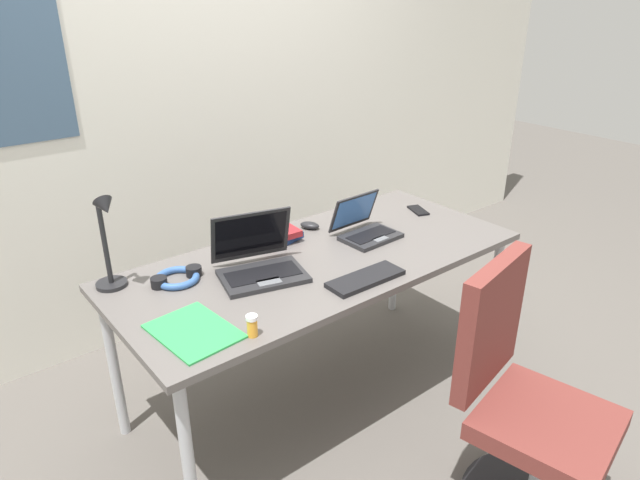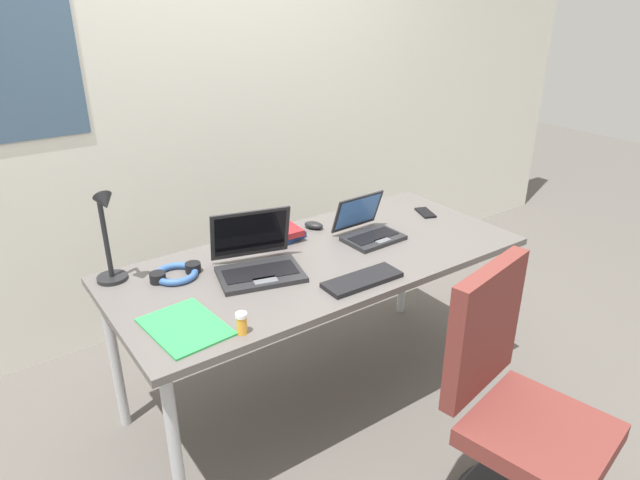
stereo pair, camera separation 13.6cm
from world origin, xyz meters
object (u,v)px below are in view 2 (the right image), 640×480
at_px(laptop_center, 369,230).
at_px(computer_mouse, 314,225).
at_px(cell_phone, 425,213).
at_px(external_keyboard, 362,280).
at_px(pill_bottle, 242,323).
at_px(book_stack, 282,234).
at_px(headphones, 176,273).
at_px(paper_folder_front_left, 185,327).
at_px(laptop_back_right, 257,261).
at_px(office_chair, 517,427).
at_px(desk_lamp, 108,238).

height_order(laptop_center, computer_mouse, laptop_center).
bearing_deg(computer_mouse, cell_phone, -45.73).
xyz_separation_m(external_keyboard, pill_bottle, (-0.56, -0.05, 0.03)).
relative_size(external_keyboard, book_stack, 1.57).
distance_m(headphones, book_stack, 0.55).
height_order(book_stack, paper_folder_front_left, book_stack).
xyz_separation_m(external_keyboard, computer_mouse, (0.15, 0.56, 0.01)).
distance_m(laptop_back_right, laptop_center, 0.59).
xyz_separation_m(cell_phone, office_chair, (-0.55, -1.04, -0.35)).
distance_m(desk_lamp, cell_phone, 1.56).
bearing_deg(office_chair, headphones, 124.15).
height_order(computer_mouse, pill_bottle, pill_bottle).
bearing_deg(headphones, office_chair, -55.85).
bearing_deg(laptop_center, external_keyboard, -132.92).
relative_size(desk_lamp, paper_folder_front_left, 1.29).
distance_m(laptop_center, paper_folder_front_left, 1.03).
distance_m(computer_mouse, office_chair, 1.27).
bearing_deg(computer_mouse, paper_folder_front_left, 179.09).
height_order(cell_phone, book_stack, book_stack).
bearing_deg(headphones, external_keyboard, -38.58).
bearing_deg(office_chair, paper_folder_front_left, 139.43).
relative_size(cell_phone, pill_bottle, 1.72).
relative_size(computer_mouse, paper_folder_front_left, 0.31).
xyz_separation_m(laptop_back_right, pill_bottle, (-0.27, -0.36, -0.01)).
bearing_deg(cell_phone, pill_bottle, -140.91).
distance_m(computer_mouse, paper_folder_front_left, 0.97).
relative_size(desk_lamp, office_chair, 0.41).
distance_m(computer_mouse, pill_bottle, 0.93).
bearing_deg(external_keyboard, paper_folder_front_left, 173.27).
xyz_separation_m(desk_lamp, headphones, (0.22, -0.09, -0.18)).
relative_size(laptop_back_right, laptop_center, 1.48).
xyz_separation_m(pill_bottle, paper_folder_front_left, (-0.15, 0.14, -0.04)).
bearing_deg(office_chair, desk_lamp, 128.85).
bearing_deg(office_chair, laptop_back_right, 115.86).
bearing_deg(office_chair, laptop_center, 83.14).
distance_m(external_keyboard, office_chair, 0.77).
bearing_deg(office_chair, book_stack, 100.63).
distance_m(desk_lamp, external_keyboard, 1.00).
height_order(computer_mouse, paper_folder_front_left, computer_mouse).
bearing_deg(paper_folder_front_left, cell_phone, 11.30).
bearing_deg(cell_phone, computer_mouse, -175.91).
height_order(laptop_back_right, cell_phone, laptop_back_right).
bearing_deg(office_chair, computer_mouse, 91.29).
xyz_separation_m(laptop_back_right, paper_folder_front_left, (-0.41, -0.22, -0.04)).
bearing_deg(laptop_center, cell_phone, 8.67).
bearing_deg(pill_bottle, office_chair, -39.73).
xyz_separation_m(cell_phone, headphones, (-1.32, 0.08, 0.01)).
height_order(pill_bottle, book_stack, pill_bottle).
bearing_deg(computer_mouse, external_keyboard, -134.26).
bearing_deg(desk_lamp, paper_folder_front_left, -77.99).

